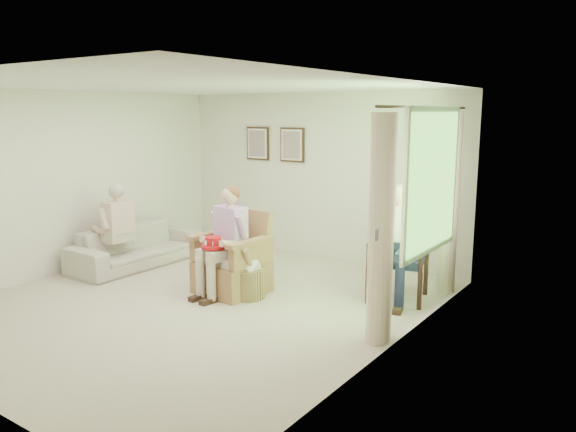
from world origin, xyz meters
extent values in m
plane|color=beige|center=(0.00, 0.00, 0.00)|extent=(5.50, 5.50, 0.00)
cube|color=silver|center=(0.00, 2.75, 1.30)|extent=(5.00, 0.04, 2.60)
cube|color=silver|center=(-2.50, 0.00, 1.30)|extent=(0.04, 5.50, 2.60)
cube|color=silver|center=(2.50, 0.00, 1.30)|extent=(0.04, 5.50, 2.60)
cube|color=white|center=(0.00, 0.00, 2.60)|extent=(5.00, 5.50, 0.02)
cube|color=#2D6B23|center=(2.47, 1.20, 1.55)|extent=(0.02, 1.40, 1.50)
cube|color=white|center=(2.46, 1.20, 2.33)|extent=(0.04, 1.52, 0.06)
cube|color=white|center=(2.46, 1.20, 0.77)|extent=(0.04, 1.52, 0.06)
cylinder|color=#382114|center=(2.37, 1.20, 2.35)|extent=(0.03, 2.50, 0.03)
cylinder|color=beige|center=(2.33, 0.22, 1.15)|extent=(0.34, 0.34, 2.30)
cylinder|color=beige|center=(2.33, 2.18, 1.15)|extent=(0.34, 0.34, 2.30)
cube|color=#382114|center=(-1.15, 2.72, 1.78)|extent=(0.45, 0.03, 0.55)
cube|color=silver|center=(-1.15, 2.70, 1.78)|extent=(0.39, 0.01, 0.49)
cube|color=tan|center=(-1.15, 2.69, 1.78)|extent=(0.33, 0.01, 0.43)
cube|color=#382114|center=(-0.45, 2.72, 1.78)|extent=(0.45, 0.03, 0.55)
cube|color=silver|center=(-0.45, 2.70, 1.78)|extent=(0.39, 0.01, 0.49)
cube|color=tan|center=(-0.45, 2.69, 1.78)|extent=(0.33, 0.01, 0.43)
cube|color=#A7764F|center=(0.08, 0.57, 0.20)|extent=(0.78, 0.76, 0.41)
cube|color=beige|center=(0.08, 0.54, 0.46)|extent=(0.60, 0.58, 0.10)
cube|color=#A7764F|center=(0.08, 0.89, 0.74)|extent=(0.72, 0.22, 0.61)
cube|color=#A7764F|center=(-0.28, 0.57, 0.56)|extent=(0.10, 0.70, 0.29)
cube|color=#A7764F|center=(0.44, 0.57, 0.56)|extent=(0.10, 0.70, 0.29)
cylinder|color=black|center=(1.64, 1.25, 0.23)|extent=(0.06, 0.06, 0.46)
cylinder|color=black|center=(2.26, 1.25, 0.23)|extent=(0.06, 0.06, 0.46)
cylinder|color=black|center=(1.64, 1.83, 0.23)|extent=(0.06, 0.06, 0.46)
cylinder|color=black|center=(2.26, 1.83, 0.23)|extent=(0.06, 0.06, 0.46)
cube|color=#171D33|center=(1.95, 1.54, 0.51)|extent=(0.60, 0.58, 0.10)
cube|color=#171D33|center=(1.95, 1.82, 0.79)|extent=(0.56, 0.07, 0.52)
imported|color=beige|center=(-1.95, 0.73, 0.30)|extent=(2.05, 0.80, 0.60)
cube|color=beige|center=(0.08, 0.54, 0.62)|extent=(0.40, 0.26, 0.16)
cube|color=#D4A0E3|center=(0.08, 0.56, 0.90)|extent=(0.39, 0.24, 0.46)
sphere|color=#DDAD8E|center=(0.08, 0.55, 1.27)|extent=(0.21, 0.21, 0.21)
ellipsoid|color=brown|center=(0.08, 0.57, 1.29)|extent=(0.22, 0.22, 0.18)
cube|color=beige|center=(-0.02, 0.32, 0.57)|extent=(0.14, 0.44, 0.13)
cube|color=beige|center=(0.18, 0.32, 0.57)|extent=(0.14, 0.44, 0.13)
cylinder|color=beige|center=(-0.02, 0.12, 0.29)|extent=(0.12, 0.12, 0.52)
cylinder|color=beige|center=(0.18, 0.12, 0.29)|extent=(0.12, 0.12, 0.52)
cube|color=#171E33|center=(1.95, 1.54, 0.67)|extent=(0.40, 0.26, 0.16)
cube|color=silver|center=(1.95, 1.56, 0.95)|extent=(0.39, 0.24, 0.46)
sphere|color=#DDAD8E|center=(1.95, 1.55, 1.32)|extent=(0.21, 0.21, 0.21)
ellipsoid|color=#B7B2AD|center=(1.95, 1.57, 1.34)|extent=(0.22, 0.22, 0.18)
cube|color=#171E33|center=(1.85, 1.32, 0.62)|extent=(0.14, 0.44, 0.13)
cube|color=#171E33|center=(2.05, 1.32, 0.62)|extent=(0.14, 0.44, 0.13)
cylinder|color=#171E33|center=(1.85, 1.12, 0.31)|extent=(0.12, 0.12, 0.57)
cylinder|color=#171E33|center=(2.05, 1.12, 0.31)|extent=(0.12, 0.12, 0.57)
cube|color=#C2B59C|center=(-1.95, 0.41, 0.52)|extent=(0.42, 0.26, 0.16)
cube|color=beige|center=(-1.95, 0.43, 0.80)|extent=(0.41, 0.24, 0.46)
sphere|color=#DDAD8E|center=(-1.95, 0.42, 1.17)|extent=(0.21, 0.21, 0.21)
ellipsoid|color=#B7B2AD|center=(-1.95, 0.44, 1.20)|extent=(0.22, 0.22, 0.18)
cube|color=#C2B59C|center=(-2.05, 0.19, 0.47)|extent=(0.14, 0.44, 0.13)
cube|color=#C2B59C|center=(-1.85, 0.19, 0.47)|extent=(0.14, 0.44, 0.13)
cylinder|color=#C2B59C|center=(-2.05, -0.01, 0.24)|extent=(0.12, 0.12, 0.42)
cylinder|color=#C2B59C|center=(-1.85, -0.01, 0.24)|extent=(0.12, 0.12, 0.42)
cylinder|color=#B61217|center=(0.06, 0.26, 0.67)|extent=(0.30, 0.30, 0.04)
cylinder|color=#B61217|center=(0.06, 0.26, 0.73)|extent=(0.20, 0.20, 0.12)
cube|color=white|center=(0.16, 0.26, 0.73)|extent=(0.04, 0.01, 0.05)
cube|color=white|center=(0.12, 0.34, 0.73)|extent=(0.03, 0.04, 0.05)
cube|color=white|center=(0.03, 0.36, 0.73)|extent=(0.02, 0.05, 0.05)
cube|color=white|center=(-0.04, 0.30, 0.73)|extent=(0.04, 0.03, 0.05)
cube|color=white|center=(-0.04, 0.22, 0.73)|extent=(0.04, 0.03, 0.05)
cube|color=white|center=(0.03, 0.16, 0.73)|extent=(0.02, 0.05, 0.05)
cube|color=white|center=(0.12, 0.18, 0.73)|extent=(0.03, 0.04, 0.05)
cylinder|color=tan|center=(0.36, 0.52, 0.19)|extent=(0.52, 0.52, 0.37)
ellipsoid|color=white|center=(0.36, 0.52, 0.42)|extent=(0.42, 0.42, 0.25)
cylinder|color=#A57F56|center=(0.47, 0.47, 0.42)|extent=(0.19, 0.34, 0.55)
camera|label=1|loc=(4.67, -4.74, 2.30)|focal=35.00mm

